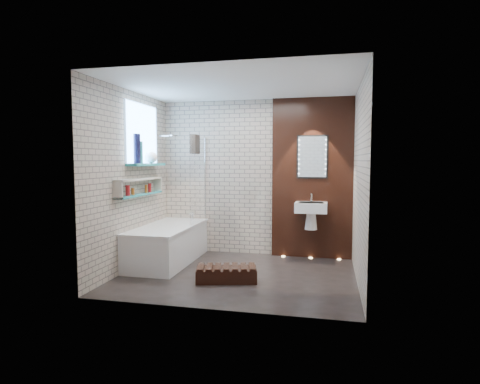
% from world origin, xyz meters
% --- Properties ---
extents(ground, '(3.20, 3.20, 0.00)m').
position_xyz_m(ground, '(0.00, 0.00, 0.00)').
color(ground, black).
rests_on(ground, ground).
extents(room_shell, '(3.24, 3.20, 2.60)m').
position_xyz_m(room_shell, '(0.00, 0.00, 1.30)').
color(room_shell, '#B9A293').
rests_on(room_shell, ground).
extents(walnut_panel, '(1.30, 0.06, 2.60)m').
position_xyz_m(walnut_panel, '(0.95, 1.27, 1.30)').
color(walnut_panel, black).
rests_on(walnut_panel, ground).
extents(clerestory_window, '(0.18, 1.00, 0.94)m').
position_xyz_m(clerestory_window, '(-1.57, 0.35, 1.90)').
color(clerestory_window, '#7FADE0').
rests_on(clerestory_window, room_shell).
extents(display_niche, '(0.14, 1.30, 0.26)m').
position_xyz_m(display_niche, '(-1.53, 0.15, 1.20)').
color(display_niche, teal).
rests_on(display_niche, room_shell).
extents(bathtub, '(0.79, 1.74, 0.70)m').
position_xyz_m(bathtub, '(-1.22, 0.45, 0.29)').
color(bathtub, white).
rests_on(bathtub, ground).
extents(bath_screen, '(0.01, 0.78, 1.40)m').
position_xyz_m(bath_screen, '(-0.87, 0.89, 1.28)').
color(bath_screen, white).
rests_on(bath_screen, bathtub).
extents(towel, '(0.09, 0.23, 0.30)m').
position_xyz_m(towel, '(-0.87, 0.76, 1.85)').
color(towel, black).
rests_on(towel, bath_screen).
extents(shower_head, '(0.18, 0.18, 0.02)m').
position_xyz_m(shower_head, '(-1.30, 0.95, 2.00)').
color(shower_head, silver).
rests_on(shower_head, room_shell).
extents(washbasin, '(0.50, 0.36, 0.58)m').
position_xyz_m(washbasin, '(0.95, 1.07, 0.79)').
color(washbasin, white).
rests_on(washbasin, walnut_panel).
extents(led_mirror, '(0.50, 0.02, 0.70)m').
position_xyz_m(led_mirror, '(0.95, 1.23, 1.65)').
color(led_mirror, black).
rests_on(led_mirror, walnut_panel).
extents(walnut_step, '(0.85, 0.53, 0.18)m').
position_xyz_m(walnut_step, '(-0.08, -0.30, 0.09)').
color(walnut_step, black).
rests_on(walnut_step, ground).
extents(niche_bottles, '(0.06, 0.75, 0.15)m').
position_xyz_m(niche_bottles, '(-1.53, 0.08, 1.17)').
color(niche_bottles, '#924616').
rests_on(niche_bottles, display_niche).
extents(sill_vases, '(0.18, 0.61, 0.43)m').
position_xyz_m(sill_vases, '(-1.50, 0.25, 1.70)').
color(sill_vases, white).
rests_on(sill_vases, clerestory_window).
extents(floor_uplights, '(0.96, 0.06, 0.01)m').
position_xyz_m(floor_uplights, '(0.95, 1.20, 0.01)').
color(floor_uplights, '#FFD899').
rests_on(floor_uplights, ground).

